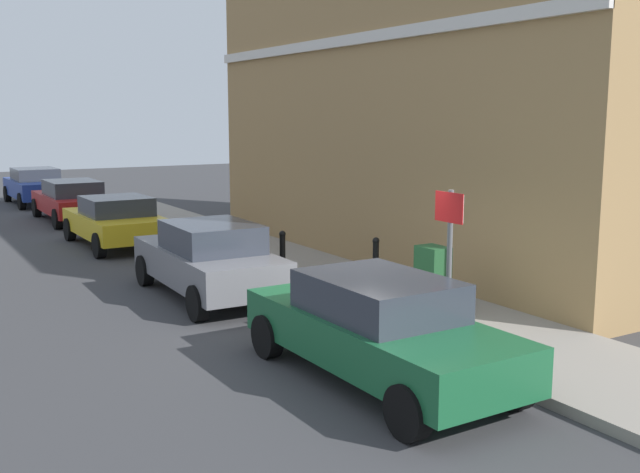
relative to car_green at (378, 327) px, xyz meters
name	(u,v)px	position (x,y,z in m)	size (l,w,h in m)	color
ground	(351,342)	(0.65, 1.62, -0.74)	(80.00, 80.00, 0.00)	#38383A
sidewalk	(278,261)	(2.53, 7.62, -0.67)	(2.64, 30.00, 0.15)	gray
corner_building	(468,85)	(7.31, 6.45, 3.50)	(7.03, 13.65, 8.47)	#9E7A4C
car_green	(378,327)	(0.00, 0.00, 0.00)	(1.87, 4.40, 1.43)	#195933
car_grey	(209,259)	(-0.14, 5.43, 0.02)	(1.91, 4.25, 1.49)	slate
car_yellow	(116,220)	(-0.09, 12.01, -0.04)	(1.99, 4.15, 1.35)	gold
car_red	(72,200)	(0.00, 17.48, -0.02)	(1.89, 4.38, 1.37)	maroon
car_blue	(36,185)	(-0.13, 23.04, 0.01)	(1.93, 4.22, 1.43)	navy
utility_cabinet	(432,282)	(2.51, 1.92, -0.06)	(0.46, 0.61, 1.15)	#1E4C28
bollard_near_cabinet	(376,262)	(2.61, 3.74, -0.04)	(0.14, 0.14, 1.04)	black
bollard_far_kerb	(283,254)	(1.46, 5.38, -0.04)	(0.14, 0.14, 1.04)	black
street_sign	(449,244)	(1.54, 0.40, 0.92)	(0.08, 0.60, 2.30)	#59595B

